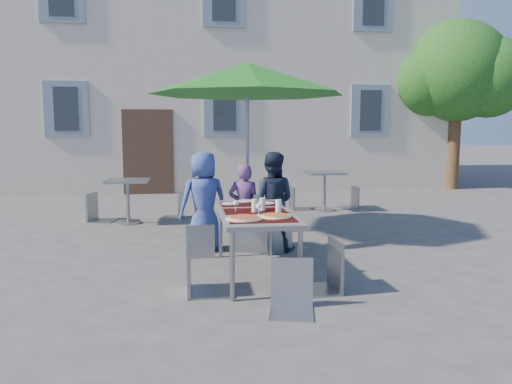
{
  "coord_description": "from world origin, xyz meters",
  "views": [
    {
      "loc": [
        -0.99,
        -5.8,
        1.68
      ],
      "look_at": [
        -0.09,
        0.7,
        0.86
      ],
      "focal_mm": 35.0,
      "sensor_mm": 36.0,
      "label": 1
    }
  ],
  "objects": [
    {
      "name": "chair_3",
      "position": [
        -0.88,
        -0.77,
        0.62
      ],
      "size": [
        0.48,
        0.47,
        1.05
      ],
      "color": "gray",
      "rests_on": "ground"
    },
    {
      "name": "bg_chair_r_0",
      "position": [
        -1.22,
        3.76,
        0.52
      ],
      "size": [
        0.47,
        0.47,
        0.89
      ],
      "color": "#93999F",
      "rests_on": "ground"
    },
    {
      "name": "child_1",
      "position": [
        -0.22,
        1.01,
        0.61
      ],
      "size": [
        0.5,
        0.38,
        1.21
      ],
      "primitive_type": "imported",
      "rotation": [
        0.0,
        0.0,
        2.92
      ],
      "color": "#633873",
      "rests_on": "ground"
    },
    {
      "name": "child_0",
      "position": [
        -0.77,
        1.08,
        0.7
      ],
      "size": [
        0.78,
        0.62,
        1.39
      ],
      "primitive_type": "imported",
      "rotation": [
        0.0,
        0.0,
        3.43
      ],
      "color": "#374B98",
      "rests_on": "ground"
    },
    {
      "name": "tree",
      "position": [
        6.55,
        7.54,
        3.25
      ],
      "size": [
        3.6,
        3.0,
        4.7
      ],
      "color": "#4F3921",
      "rests_on": "ground"
    },
    {
      "name": "bg_chair_l_0",
      "position": [
        -2.65,
        3.6,
        0.58
      ],
      "size": [
        0.55,
        0.54,
        0.99
      ],
      "color": "gray",
      "rests_on": "ground"
    },
    {
      "name": "pizza_near_left",
      "position": [
        -0.42,
        -0.73,
        0.77
      ],
      "size": [
        0.38,
        0.38,
        0.03
      ],
      "color": "white",
      "rests_on": "dining_table"
    },
    {
      "name": "bg_chair_l_1",
      "position": [
        1.27,
        4.42,
        0.54
      ],
      "size": [
        0.44,
        0.43,
        0.93
      ],
      "color": "gray",
      "rests_on": "ground"
    },
    {
      "name": "bg_chair_r_1",
      "position": [
        2.51,
        4.51,
        0.51
      ],
      "size": [
        0.44,
        0.43,
        0.88
      ],
      "color": "gray",
      "rests_on": "ground"
    },
    {
      "name": "cafe_table_1",
      "position": [
        1.83,
        4.21,
        0.58
      ],
      "size": [
        0.76,
        0.76,
        0.81
      ],
      "color": "#A4A6AB",
      "rests_on": "ground"
    },
    {
      "name": "ground",
      "position": [
        0.0,
        0.0,
        0.0
      ],
      "size": [
        90.0,
        90.0,
        0.0
      ],
      "primitive_type": "plane",
      "color": "#404042",
      "rests_on": "ground"
    },
    {
      "name": "chair_4",
      "position": [
        0.43,
        -0.87,
        0.61
      ],
      "size": [
        0.47,
        0.47,
        1.03
      ],
      "color": "gray",
      "rests_on": "ground"
    },
    {
      "name": "place_settings",
      "position": [
        -0.24,
        0.42,
        0.76
      ],
      "size": [
        0.71,
        0.44,
        0.01
      ],
      "color": "white",
      "rests_on": "dining_table"
    },
    {
      "name": "glassware",
      "position": [
        -0.17,
        -0.28,
        0.83
      ],
      "size": [
        0.54,
        0.38,
        0.15
      ],
      "color": "silver",
      "rests_on": "dining_table"
    },
    {
      "name": "chair_0",
      "position": [
        -0.84,
        0.72,
        0.49
      ],
      "size": [
        0.4,
        0.4,
        0.84
      ],
      "color": "#90979B",
      "rests_on": "ground"
    },
    {
      "name": "building",
      "position": [
        -0.0,
        11.5,
        4.85
      ],
      "size": [
        13.6,
        8.2,
        11.1
      ],
      "color": "beige",
      "rests_on": "ground"
    },
    {
      "name": "child_2",
      "position": [
        0.16,
        0.96,
        0.69
      ],
      "size": [
        0.76,
        0.57,
        1.38
      ],
      "primitive_type": "imported",
      "rotation": [
        0.0,
        0.0,
        2.83
      ],
      "color": "#1A2439",
      "rests_on": "ground"
    },
    {
      "name": "dining_table",
      "position": [
        -0.23,
        -0.2,
        0.7
      ],
      "size": [
        0.8,
        1.85,
        0.76
      ],
      "color": "#4A4B4F",
      "rests_on": "ground"
    },
    {
      "name": "patio_umbrella",
      "position": [
        -0.04,
        2.08,
        2.45
      ],
      "size": [
        3.1,
        3.1,
        2.72
      ],
      "color": "#A4A6AB",
      "rests_on": "ground"
    },
    {
      "name": "pizza_near_right",
      "position": [
        -0.07,
        -0.64,
        0.77
      ],
      "size": [
        0.33,
        0.33,
        0.03
      ],
      "color": "white",
      "rests_on": "dining_table"
    },
    {
      "name": "chair_2",
      "position": [
        0.19,
        0.82,
        0.54
      ],
      "size": [
        0.53,
        0.54,
        0.93
      ],
      "color": "#8E9499",
      "rests_on": "ground"
    },
    {
      "name": "chair_5",
      "position": [
        -0.04,
        -1.39,
        0.53
      ],
      "size": [
        0.48,
        0.48,
        0.91
      ],
      "color": "#94989F",
      "rests_on": "ground"
    },
    {
      "name": "chair_1",
      "position": [
        -0.11,
        0.92,
        0.61
      ],
      "size": [
        0.59,
        0.59,
        1.03
      ],
      "color": "gray",
      "rests_on": "ground"
    },
    {
      "name": "cafe_table_0",
      "position": [
        -2.06,
        3.3,
        0.56
      ],
      "size": [
        0.74,
        0.74,
        0.79
      ],
      "color": "#A4A6AB",
      "rests_on": "ground"
    }
  ]
}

